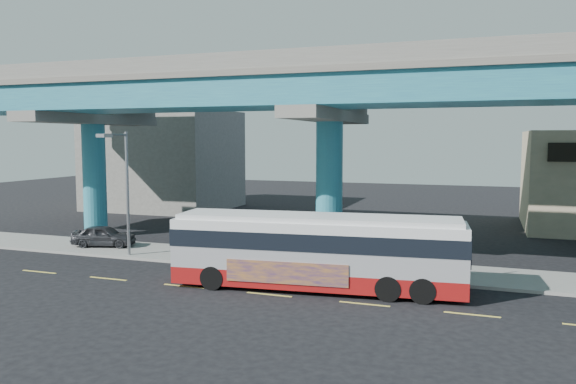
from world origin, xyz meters
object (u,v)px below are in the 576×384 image
(street_lamp, at_px, (121,175))
(stop_sign, at_px, (457,243))
(parked_car, at_px, (104,236))
(transit_bus, at_px, (317,249))

(street_lamp, bearing_deg, stop_sign, 2.37)
(parked_car, xyz_separation_m, stop_sign, (19.94, -1.40, 1.07))
(parked_car, distance_m, street_lamp, 5.19)
(stop_sign, bearing_deg, parked_car, 160.97)
(street_lamp, distance_m, stop_sign, 17.31)
(parked_car, bearing_deg, street_lamp, -142.17)
(parked_car, height_order, stop_sign, stop_sign)
(transit_bus, height_order, parked_car, transit_bus)
(transit_bus, xyz_separation_m, parked_car, (-14.36, 4.34, -0.98))
(parked_car, relative_size, stop_sign, 1.65)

